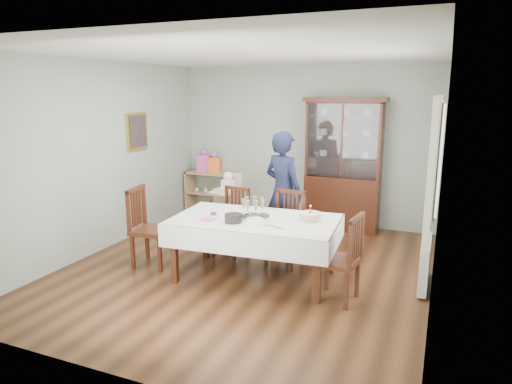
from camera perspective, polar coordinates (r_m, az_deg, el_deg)
The scene contains 25 objects.
floor at distance 6.04m, azimuth -1.21°, elevation -9.59°, with size 5.00×5.00×0.00m, color #593319.
room_shell at distance 6.11m, azimuth 0.73°, elevation 7.19°, with size 5.00×5.00×5.00m.
dining_table at distance 5.64m, azimuth -0.14°, elevation -7.01°, with size 2.07×1.28×0.76m.
china_cabinet at distance 7.61m, azimuth 10.87°, elevation 3.62°, with size 1.30×0.48×2.18m.
sideboard at distance 8.62m, azimuth -5.78°, elevation -0.08°, with size 0.90×0.38×0.80m.
picture_frame at distance 7.45m, azimuth -14.66°, elevation 7.33°, with size 0.04×0.48×0.58m, color gold.
window at distance 5.46m, azimuth 21.97°, elevation 4.02°, with size 0.04×1.02×1.22m, color white.
curtain_left at distance 4.87m, azimuth 21.04°, elevation 1.96°, with size 0.07×0.30×1.55m, color silver.
curtain_right at distance 6.09m, azimuth 21.44°, elevation 3.90°, with size 0.07×0.30×1.55m, color silver.
radiator at distance 5.76m, azimuth 20.35°, elevation -8.30°, with size 0.10×0.80×0.55m, color white.
chair_far_left at distance 6.47m, azimuth -3.16°, elevation -5.41°, with size 0.48×0.48×0.94m.
chair_far_right at distance 6.11m, azimuth 3.60°, elevation -6.41°, with size 0.48×0.48×0.98m.
chair_end_left at distance 6.22m, azimuth -12.94°, elevation -6.18°, with size 0.53×0.53×1.05m.
chair_end_right at distance 5.17m, azimuth 10.21°, elevation -10.16°, with size 0.50×0.50×0.99m.
woman at distance 6.51m, azimuth 3.41°, elevation 0.03°, with size 0.63×0.41×1.73m, color black.
high_chair at distance 7.14m, azimuth -3.43°, elevation -2.59°, with size 0.58×0.58×1.06m.
champagne_tray at distance 5.57m, azimuth -0.33°, elevation -2.47°, with size 0.39×0.39×0.24m.
birthday_cake at distance 5.42m, azimuth 6.78°, elevation -3.17°, with size 0.30×0.30×0.20m.
plate_stack_dark at distance 5.37m, azimuth -2.86°, elevation -3.29°, with size 0.21×0.21×0.10m, color black.
plate_stack_white at distance 5.20m, azimuth -0.09°, elevation -3.87°, with size 0.21×0.21×0.09m, color white.
napkin_stack at distance 5.50m, azimuth -6.08°, elevation -3.40°, with size 0.15×0.15×0.02m, color #E3539F.
cutlery at distance 5.76m, azimuth -5.63°, elevation -2.69°, with size 0.10×0.15×0.01m, color silver, non-canonical shape.
cake_knife at distance 5.18m, azimuth 2.36°, elevation -4.38°, with size 0.25×0.02×0.01m, color silver.
gift_bag_pink at distance 8.54m, azimuth -6.54°, elevation 3.82°, with size 0.24×0.17×0.43m.
gift_bag_orange at distance 8.44m, azimuth -5.22°, elevation 3.64°, with size 0.24×0.19×0.40m.
Camera 1 is at (2.26, -5.12, 2.27)m, focal length 32.00 mm.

